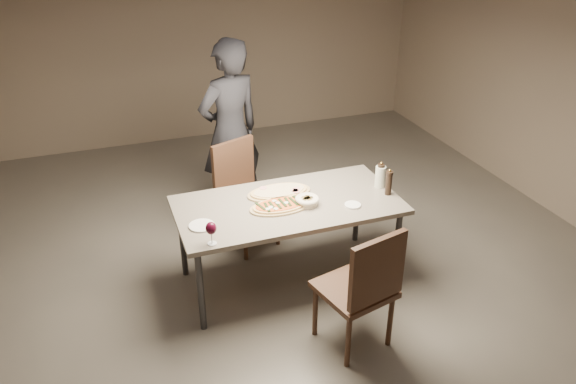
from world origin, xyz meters
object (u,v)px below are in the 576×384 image
object	(u,v)px
bread_basket	(307,200)
zucchini_pizza	(280,206)
dining_table	(288,209)
chair_near	(364,285)
diner	(230,132)
ham_pizza	(279,192)
pepper_mill_left	(389,182)
carafe	(380,177)
chair_far	(242,188)

from	to	relation	value
bread_basket	zucchini_pizza	bearing A→B (deg)	171.92
dining_table	chair_near	xyz separation A→B (m)	(0.21, -0.95, -0.13)
diner	dining_table	bearing A→B (deg)	77.83
ham_pizza	bread_basket	distance (m)	0.30
dining_table	zucchini_pizza	bearing A→B (deg)	-149.69
pepper_mill_left	chair_near	bearing A→B (deg)	-127.14
bread_basket	carafe	distance (m)	0.71
bread_basket	chair_near	bearing A→B (deg)	-84.83
bread_basket	diner	size ratio (longest dim) A/B	0.11
bread_basket	chair_near	distance (m)	0.91
zucchini_pizza	bread_basket	bearing A→B (deg)	-16.73
chair_far	chair_near	bearing A→B (deg)	81.79
carafe	chair_far	world-z (taller)	chair_far
pepper_mill_left	chair_far	xyz separation A→B (m)	(-1.01, 0.88, -0.31)
dining_table	chair_near	distance (m)	0.99
diner	chair_far	bearing A→B (deg)	66.74
pepper_mill_left	carafe	xyz separation A→B (m)	(0.00, 0.15, -0.02)
zucchini_pizza	ham_pizza	distance (m)	0.24
chair_near	diner	bearing A→B (deg)	85.71
carafe	diner	xyz separation A→B (m)	(-0.98, 1.23, 0.07)
ham_pizza	diner	xyz separation A→B (m)	(-0.13, 1.06, 0.15)
chair_far	dining_table	bearing A→B (deg)	82.64
dining_table	diner	size ratio (longest dim) A/B	0.99
bread_basket	chair_near	xyz separation A→B (m)	(0.08, -0.87, -0.23)
dining_table	carafe	distance (m)	0.84
ham_pizza	chair_far	xyz separation A→B (m)	(-0.17, 0.57, -0.21)
dining_table	ham_pizza	size ratio (longest dim) A/B	3.33
chair_far	diner	bearing A→B (deg)	-115.68
dining_table	chair_far	world-z (taller)	chair_far
chair_near	zucchini_pizza	bearing A→B (deg)	94.66
bread_basket	diner	xyz separation A→B (m)	(-0.28, 1.32, 0.12)
bread_basket	chair_far	bearing A→B (deg)	111.05
pepper_mill_left	chair_far	world-z (taller)	chair_far
pepper_mill_left	carafe	size ratio (longest dim) A/B	1.25
chair_near	chair_far	distance (m)	1.74
dining_table	diner	world-z (taller)	diner
carafe	bread_basket	bearing A→B (deg)	-172.65
pepper_mill_left	chair_near	size ratio (longest dim) A/B	0.23
chair_far	diner	world-z (taller)	diner
pepper_mill_left	carafe	distance (m)	0.15
bread_basket	dining_table	bearing A→B (deg)	148.37
dining_table	carafe	size ratio (longest dim) A/B	9.76
carafe	zucchini_pizza	bearing A→B (deg)	-176.31
chair_near	ham_pizza	bearing A→B (deg)	87.72
chair_near	carafe	bearing A→B (deg)	43.69
carafe	chair_far	bearing A→B (deg)	144.14
dining_table	chair_near	bearing A→B (deg)	-77.52
carafe	diner	bearing A→B (deg)	128.41
pepper_mill_left	ham_pizza	bearing A→B (deg)	159.50
dining_table	bread_basket	distance (m)	0.18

